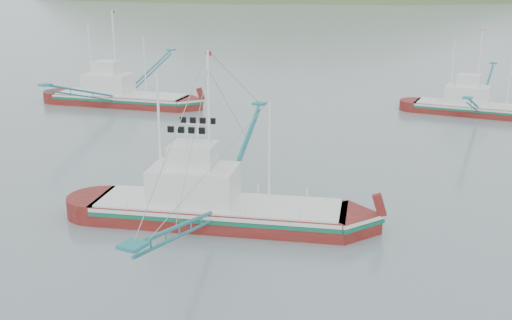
% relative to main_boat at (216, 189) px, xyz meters
% --- Properties ---
extents(ground, '(1200.00, 1200.00, 0.00)m').
position_rel_main_boat_xyz_m(ground, '(0.73, -2.15, -2.26)').
color(ground, slate).
rests_on(ground, ground).
extents(main_boat, '(16.35, 27.89, 11.60)m').
position_rel_main_boat_xyz_m(main_boat, '(0.00, 0.00, 0.00)').
color(main_boat, '#62120E').
rests_on(main_boat, ground).
extents(bg_boat_far, '(13.93, 24.89, 10.08)m').
position_rel_main_boat_xyz_m(bg_boat_far, '(8.87, 40.10, -0.88)').
color(bg_boat_far, '#62120E').
rests_on(bg_boat_far, ground).
extents(bg_boat_left, '(16.58, 28.76, 11.77)m').
position_rel_main_boat_xyz_m(bg_boat_left, '(-29.13, 25.99, -0.22)').
color(bg_boat_left, '#62120E').
rests_on(bg_boat_left, ground).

